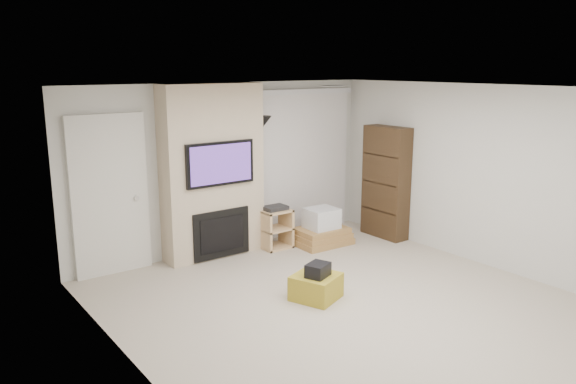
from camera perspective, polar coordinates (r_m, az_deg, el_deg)
floor at (r=6.70m, az=6.24°, el=-11.50°), size 5.00×5.50×0.00m
ceiling at (r=6.12m, az=6.81°, el=10.39°), size 5.00×5.50×0.00m
wall_back at (r=8.46m, az=-6.26°, el=2.53°), size 5.00×0.00×2.50m
wall_left at (r=4.99m, az=-15.12°, el=-5.13°), size 0.00×5.50×2.50m
wall_right at (r=8.17m, az=19.48°, el=1.50°), size 0.00×5.50×2.50m
hvac_vent at (r=6.98m, az=4.68°, el=10.70°), size 0.35×0.18×0.01m
ottoman at (r=6.83m, az=2.86°, el=-9.58°), size 0.65×0.65×0.30m
black_bag at (r=6.70m, az=3.06°, el=-7.92°), size 0.34×0.31×0.16m
fireplace_wall at (r=8.12m, az=-7.63°, el=1.95°), size 1.50×0.47×2.50m
entry_door at (r=7.74m, az=-17.65°, el=-0.45°), size 1.02×0.11×2.14m
vertical_blinds at (r=9.19m, az=1.46°, el=3.57°), size 1.98×0.10×2.37m
floor_lamp at (r=8.45m, az=-2.67°, el=4.84°), size 0.30×0.30×2.00m
av_stand at (r=8.58m, az=-1.30°, el=-3.46°), size 0.45×0.38×0.66m
box_stack at (r=8.81m, az=3.41°, el=-3.92°), size 0.87×0.67×0.57m
bookshelf at (r=9.16m, az=9.91°, el=0.97°), size 0.30×0.80×1.80m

